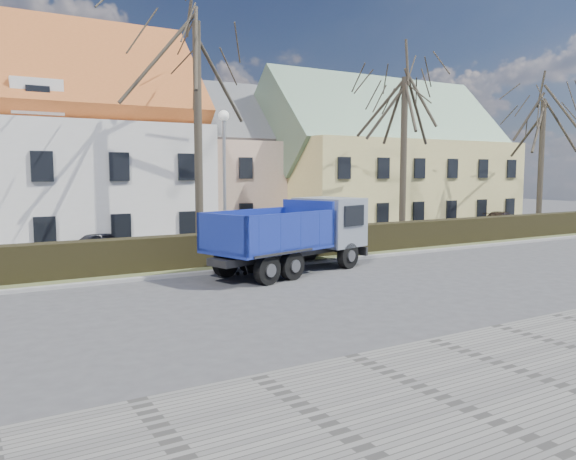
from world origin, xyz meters
TOP-DOWN VIEW (x-y plane):
  - ground at (0.00, 0.00)m, footprint 120.00×120.00m
  - curb_far at (0.00, 4.60)m, footprint 80.00×0.30m
  - grass_strip at (0.00, 6.20)m, footprint 80.00×3.00m
  - hedge at (0.00, 6.00)m, footprint 60.00×0.90m
  - building_pink at (4.00, 20.00)m, footprint 10.80×8.80m
  - building_yellow at (16.00, 17.00)m, footprint 18.80×10.80m
  - tree_1 at (-2.00, 8.50)m, footprint 9.20×9.20m
  - tree_2 at (10.00, 8.50)m, footprint 8.00×8.00m
  - tree_3 at (22.00, 8.50)m, footprint 7.60×7.60m
  - dump_truck at (-0.61, 3.23)m, footprint 7.71×4.63m
  - streetlight at (-1.43, 7.00)m, footprint 0.51×0.51m
  - cart_frame at (-2.43, 3.75)m, footprint 0.72×0.58m
  - parked_car_a at (-5.61, 11.26)m, footprint 3.67×2.18m
  - parked_car_b at (21.68, 11.24)m, footprint 4.13×2.85m

SIDE VIEW (x-z plane):
  - ground at x=0.00m, z-range 0.00..0.00m
  - grass_strip at x=0.00m, z-range 0.00..0.10m
  - curb_far at x=0.00m, z-range 0.00..0.12m
  - cart_frame at x=-2.43m, z-range 0.00..0.57m
  - parked_car_b at x=21.68m, z-range 0.00..1.11m
  - parked_car_a at x=-5.61m, z-range 0.00..1.17m
  - hedge at x=0.00m, z-range 0.00..1.30m
  - dump_truck at x=-0.61m, z-range 0.00..2.90m
  - streetlight at x=-1.43m, z-range 0.00..6.53m
  - building_pink at x=4.00m, z-range 0.00..8.00m
  - building_yellow at x=16.00m, z-range 0.00..8.50m
  - tree_3 at x=22.00m, z-range 0.00..10.45m
  - tree_2 at x=10.00m, z-range 0.00..11.00m
  - tree_1 at x=-2.00m, z-range 0.00..12.65m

